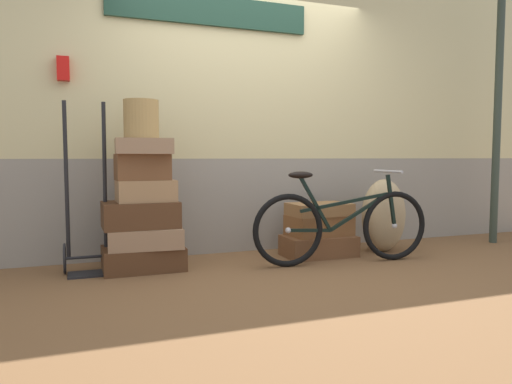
# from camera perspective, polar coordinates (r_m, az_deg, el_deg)

# --- Properties ---
(ground) EXTENTS (9.55, 5.20, 0.06)m
(ground) POSITION_cam_1_polar(r_m,az_deg,el_deg) (4.12, 2.50, -9.36)
(ground) COLOR brown
(station_building) EXTENTS (7.55, 0.74, 3.06)m
(station_building) POSITION_cam_1_polar(r_m,az_deg,el_deg) (4.84, -1.35, 11.31)
(station_building) COLOR gray
(station_building) RESTS_ON ground
(suitcase_0) EXTENTS (0.66, 0.45, 0.19)m
(suitcase_0) POSITION_cam_1_polar(r_m,az_deg,el_deg) (4.12, -13.31, -7.69)
(suitcase_0) COLOR #4C2D19
(suitcase_0) RESTS_ON ground
(suitcase_1) EXTENTS (0.62, 0.43, 0.16)m
(suitcase_1) POSITION_cam_1_polar(r_m,az_deg,el_deg) (4.05, -13.04, -5.34)
(suitcase_1) COLOR #937051
(suitcase_1) RESTS_ON suitcase_0
(suitcase_2) EXTENTS (0.61, 0.42, 0.22)m
(suitcase_2) POSITION_cam_1_polar(r_m,az_deg,el_deg) (4.07, -13.64, -2.63)
(suitcase_2) COLOR #4C2D19
(suitcase_2) RESTS_ON suitcase_1
(suitcase_3) EXTENTS (0.48, 0.34, 0.18)m
(suitcase_3) POSITION_cam_1_polar(r_m,az_deg,el_deg) (4.05, -13.01, 0.15)
(suitcase_3) COLOR #9E754C
(suitcase_3) RESTS_ON suitcase_2
(suitcase_4) EXTENTS (0.44, 0.30, 0.21)m
(suitcase_4) POSITION_cam_1_polar(r_m,az_deg,el_deg) (4.04, -13.41, 2.92)
(suitcase_4) COLOR brown
(suitcase_4) RESTS_ON suitcase_3
(suitcase_5) EXTENTS (0.46, 0.35, 0.13)m
(suitcase_5) POSITION_cam_1_polar(r_m,az_deg,el_deg) (3.99, -13.26, 5.35)
(suitcase_5) COLOR #937051
(suitcase_5) RESTS_ON suitcase_4
(suitcase_6) EXTENTS (0.67, 0.41, 0.19)m
(suitcase_6) POSITION_cam_1_polar(r_m,az_deg,el_deg) (4.59, 7.48, -6.39)
(suitcase_6) COLOR brown
(suitcase_6) RESTS_ON ground
(suitcase_7) EXTENTS (0.61, 0.41, 0.19)m
(suitcase_7) POSITION_cam_1_polar(r_m,az_deg,el_deg) (4.60, 7.55, -3.95)
(suitcase_7) COLOR brown
(suitcase_7) RESTS_ON suitcase_6
(suitcase_8) EXTENTS (0.58, 0.39, 0.12)m
(suitcase_8) POSITION_cam_1_polar(r_m,az_deg,el_deg) (4.57, 7.57, -2.05)
(suitcase_8) COLOR olive
(suitcase_8) RESTS_ON suitcase_7
(wicker_basket) EXTENTS (0.28, 0.28, 0.31)m
(wicker_basket) POSITION_cam_1_polar(r_m,az_deg,el_deg) (4.03, -13.55, 8.44)
(wicker_basket) COLOR #A8844C
(wicker_basket) RESTS_ON suitcase_5
(luggage_trolley) EXTENTS (0.37, 0.34, 1.38)m
(luggage_trolley) POSITION_cam_1_polar(r_m,az_deg,el_deg) (4.09, -19.52, -4.14)
(luggage_trolley) COLOR black
(luggage_trolley) RESTS_ON ground
(burlap_sack) EXTENTS (0.44, 0.38, 0.72)m
(burlap_sack) POSITION_cam_1_polar(r_m,az_deg,el_deg) (4.90, 14.99, -2.71)
(burlap_sack) COLOR tan
(burlap_sack) RESTS_ON ground
(bicycle) EXTENTS (1.65, 0.46, 0.82)m
(bicycle) POSITION_cam_1_polar(r_m,az_deg,el_deg) (4.26, 10.27, -3.92)
(bicycle) COLOR black
(bicycle) RESTS_ON ground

